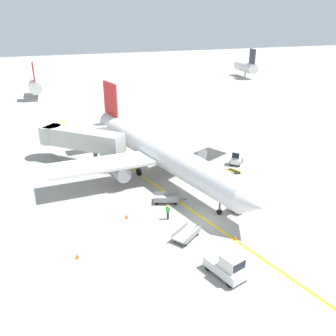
{
  "coord_description": "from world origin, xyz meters",
  "views": [
    {
      "loc": [
        -13.6,
        -30.52,
        20.67
      ],
      "look_at": [
        -0.98,
        8.98,
        2.5
      ],
      "focal_mm": 39.86,
      "sensor_mm": 36.0,
      "label": 1
    }
  ],
  "objects_px": {
    "ground_crew_marshaller": "(168,211)",
    "safety_cone_wingtip_right": "(127,216)",
    "baggage_cart_loaded": "(186,234)",
    "jet_bridge": "(75,138)",
    "safety_cone_nose_right": "(77,256)",
    "belt_loader_forward_hold": "(230,175)",
    "safety_cone_wingtip_left": "(215,191)",
    "baggage_tug_near_wing": "(237,158)",
    "belt_loader_aft_hold": "(242,201)",
    "safety_cone_nose_left": "(235,238)",
    "baggage_cart_empty_trailing": "(166,199)",
    "pushback_tug": "(228,266)",
    "airliner": "(159,151)"
  },
  "relations": [
    {
      "from": "belt_loader_forward_hold",
      "to": "airliner",
      "type": "bearing_deg",
      "value": 151.54
    },
    {
      "from": "belt_loader_forward_hold",
      "to": "baggage_tug_near_wing",
      "type": "bearing_deg",
      "value": 54.39
    },
    {
      "from": "belt_loader_aft_hold",
      "to": "safety_cone_nose_left",
      "type": "bearing_deg",
      "value": -123.43
    },
    {
      "from": "jet_bridge",
      "to": "safety_cone_wingtip_right",
      "type": "relative_size",
      "value": 25.62
    },
    {
      "from": "belt_loader_aft_hold",
      "to": "safety_cone_wingtip_left",
      "type": "bearing_deg",
      "value": 107.9
    },
    {
      "from": "ground_crew_marshaller",
      "to": "baggage_cart_empty_trailing",
      "type": "bearing_deg",
      "value": 75.23
    },
    {
      "from": "baggage_cart_loaded",
      "to": "belt_loader_forward_hold",
      "type": "bearing_deg",
      "value": 46.9
    },
    {
      "from": "safety_cone_nose_right",
      "to": "safety_cone_wingtip_left",
      "type": "bearing_deg",
      "value": 24.72
    },
    {
      "from": "airliner",
      "to": "safety_cone_nose_left",
      "type": "relative_size",
      "value": 78.81
    },
    {
      "from": "safety_cone_wingtip_right",
      "to": "belt_loader_forward_hold",
      "type": "bearing_deg",
      "value": 18.98
    },
    {
      "from": "airliner",
      "to": "safety_cone_nose_right",
      "type": "distance_m",
      "value": 19.17
    },
    {
      "from": "baggage_cart_loaded",
      "to": "airliner",
      "type": "bearing_deg",
      "value": 83.9
    },
    {
      "from": "baggage_cart_empty_trailing",
      "to": "safety_cone_wingtip_right",
      "type": "bearing_deg",
      "value": -157.76
    },
    {
      "from": "belt_loader_forward_hold",
      "to": "safety_cone_wingtip_right",
      "type": "distance_m",
      "value": 15.26
    },
    {
      "from": "jet_bridge",
      "to": "belt_loader_forward_hold",
      "type": "xyz_separation_m",
      "value": [
        17.93,
        -12.56,
        -2.77
      ]
    },
    {
      "from": "belt_loader_aft_hold",
      "to": "jet_bridge",
      "type": "bearing_deg",
      "value": 130.12
    },
    {
      "from": "pushback_tug",
      "to": "belt_loader_aft_hold",
      "type": "xyz_separation_m",
      "value": [
        6.58,
        9.84,
        -0.22
      ]
    },
    {
      "from": "ground_crew_marshaller",
      "to": "pushback_tug",
      "type": "bearing_deg",
      "value": -78.83
    },
    {
      "from": "ground_crew_marshaller",
      "to": "safety_cone_nose_left",
      "type": "relative_size",
      "value": 3.86
    },
    {
      "from": "baggage_cart_loaded",
      "to": "ground_crew_marshaller",
      "type": "distance_m",
      "value": 4.04
    },
    {
      "from": "pushback_tug",
      "to": "safety_cone_nose_left",
      "type": "distance_m",
      "value": 5.47
    },
    {
      "from": "baggage_cart_empty_trailing",
      "to": "ground_crew_marshaller",
      "type": "bearing_deg",
      "value": -104.77
    },
    {
      "from": "airliner",
      "to": "belt_loader_aft_hold",
      "type": "relative_size",
      "value": 7.15
    },
    {
      "from": "baggage_cart_loaded",
      "to": "ground_crew_marshaller",
      "type": "height_order",
      "value": "ground_crew_marshaller"
    },
    {
      "from": "baggage_tug_near_wing",
      "to": "ground_crew_marshaller",
      "type": "distance_m",
      "value": 17.68
    },
    {
      "from": "safety_cone_nose_left",
      "to": "safety_cone_wingtip_left",
      "type": "distance_m",
      "value": 9.73
    },
    {
      "from": "baggage_cart_loaded",
      "to": "baggage_cart_empty_trailing",
      "type": "xyz_separation_m",
      "value": [
        0.31,
        7.48,
        0.0
      ]
    },
    {
      "from": "baggage_tug_near_wing",
      "to": "belt_loader_aft_hold",
      "type": "height_order",
      "value": "belt_loader_aft_hold"
    },
    {
      "from": "jet_bridge",
      "to": "airliner",
      "type": "bearing_deg",
      "value": -39.77
    },
    {
      "from": "pushback_tug",
      "to": "belt_loader_forward_hold",
      "type": "height_order",
      "value": "belt_loader_forward_hold"
    },
    {
      "from": "safety_cone_nose_right",
      "to": "baggage_tug_near_wing",
      "type": "bearing_deg",
      "value": 32.66
    },
    {
      "from": "belt_loader_forward_hold",
      "to": "baggage_cart_loaded",
      "type": "xyz_separation_m",
      "value": [
        -9.72,
        -10.39,
        -0.31
      ]
    },
    {
      "from": "ground_crew_marshaller",
      "to": "safety_cone_wingtip_right",
      "type": "xyz_separation_m",
      "value": [
        -4.09,
        1.47,
        -0.69
      ]
    },
    {
      "from": "ground_crew_marshaller",
      "to": "safety_cone_nose_right",
      "type": "bearing_deg",
      "value": -158.3
    },
    {
      "from": "safety_cone_wingtip_right",
      "to": "belt_loader_aft_hold",
      "type": "bearing_deg",
      "value": -7.41
    },
    {
      "from": "jet_bridge",
      "to": "safety_cone_nose_right",
      "type": "bearing_deg",
      "value": -95.24
    },
    {
      "from": "ground_crew_marshaller",
      "to": "safety_cone_wingtip_right",
      "type": "bearing_deg",
      "value": 160.27
    },
    {
      "from": "baggage_cart_empty_trailing",
      "to": "safety_cone_nose_left",
      "type": "bearing_deg",
      "value": -65.72
    },
    {
      "from": "safety_cone_wingtip_left",
      "to": "baggage_tug_near_wing",
      "type": "bearing_deg",
      "value": 48.04
    },
    {
      "from": "safety_cone_nose_right",
      "to": "baggage_cart_loaded",
      "type": "bearing_deg",
      "value": -0.6
    },
    {
      "from": "baggage_tug_near_wing",
      "to": "baggage_cart_loaded",
      "type": "distance_m",
      "value": 20.01
    },
    {
      "from": "baggage_cart_loaded",
      "to": "baggage_cart_empty_trailing",
      "type": "bearing_deg",
      "value": 87.59
    },
    {
      "from": "baggage_cart_loaded",
      "to": "safety_cone_wingtip_right",
      "type": "height_order",
      "value": "baggage_cart_loaded"
    },
    {
      "from": "safety_cone_wingtip_right",
      "to": "pushback_tug",
      "type": "bearing_deg",
      "value": -62.16
    },
    {
      "from": "jet_bridge",
      "to": "pushback_tug",
      "type": "xyz_separation_m",
      "value": [
        9.57,
        -29.01,
        -2.55
      ]
    },
    {
      "from": "airliner",
      "to": "safety_cone_wingtip_left",
      "type": "bearing_deg",
      "value": -53.93
    },
    {
      "from": "airliner",
      "to": "safety_cone_nose_right",
      "type": "height_order",
      "value": "airliner"
    },
    {
      "from": "baggage_cart_loaded",
      "to": "safety_cone_nose_right",
      "type": "distance_m",
      "value": 10.3
    },
    {
      "from": "belt_loader_aft_hold",
      "to": "safety_cone_nose_left",
      "type": "distance_m",
      "value": 6.45
    },
    {
      "from": "baggage_cart_empty_trailing",
      "to": "safety_cone_wingtip_left",
      "type": "relative_size",
      "value": 8.68
    }
  ]
}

